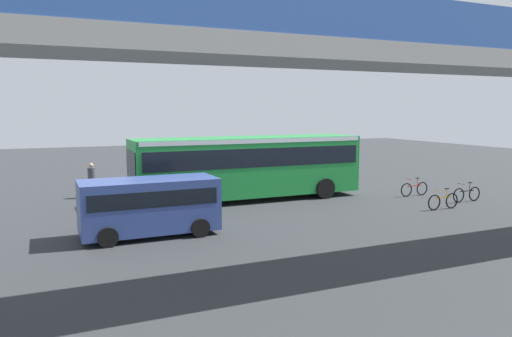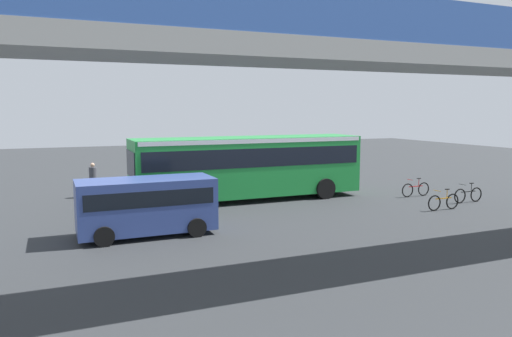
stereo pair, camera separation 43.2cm
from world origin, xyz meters
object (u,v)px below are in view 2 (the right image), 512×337
Objects in this scene: city_bus at (249,163)px; parked_van at (146,203)px; bicycle_red at (416,189)px; traffic_sign at (283,152)px; bicycle_black at (468,195)px; bicycle_orange at (443,202)px; pedestrian at (93,180)px.

parked_van is at bearing 39.66° from city_bus.
bicycle_red is 0.63× the size of traffic_sign.
bicycle_black is 0.63× the size of traffic_sign.
city_bus is 6.52× the size of bicycle_orange.
bicycle_black is at bearing -159.50° from bicycle_orange.
parked_van is 2.71× the size of bicycle_black.
parked_van is 2.71× the size of bicycle_red.
bicycle_orange is at bearing 20.50° from bicycle_black.
parked_van is at bearing -3.55° from bicycle_orange.
bicycle_black is 18.84m from pedestrian.
bicycle_black is 2.61m from bicycle_red.
pedestrian is (14.28, -9.59, 0.51)m from bicycle_orange.
parked_van is 2.71× the size of bicycle_orange.
bicycle_red is 16.76m from pedestrian.
traffic_sign is (-4.32, -4.97, 0.01)m from city_bus.
city_bus is 6.52× the size of bicycle_black.
city_bus is at bearing -17.00° from bicycle_red.
bicycle_black and bicycle_orange have the same top height.
parked_van is 14.57m from bicycle_red.
city_bus is at bearing -26.91° from bicycle_black.
parked_van is 8.85m from pedestrian.
bicycle_orange is at bearing 176.45° from parked_van.
bicycle_orange is (-7.15, 5.78, -1.51)m from city_bus.
pedestrian is at bearing -22.34° from bicycle_red.
city_bus is at bearing -38.94° from bicycle_orange.
bicycle_black and bicycle_red have the same top height.
parked_van is at bearing 43.96° from traffic_sign.
bicycle_red is (-14.35, -2.40, -0.81)m from parked_van.
bicycle_red is at bearing 118.27° from traffic_sign.
city_bus is 7.80m from parked_van.
bicycle_orange is 0.63× the size of traffic_sign.
city_bus reaches higher than bicycle_orange.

